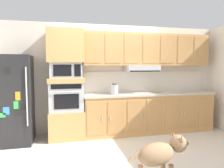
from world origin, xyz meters
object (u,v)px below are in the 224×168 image
microwave (66,70)px  electric_kettle (114,89)px  refrigerator (12,100)px  screwdriver (158,92)px  built_in_oven (66,96)px  dog (161,153)px

microwave → electric_kettle: size_ratio=2.68×
refrigerator → screwdriver: (3.20, 0.14, 0.05)m
refrigerator → microwave: bearing=3.7°
screwdriver → electric_kettle: (-1.11, -0.12, 0.10)m
built_in_oven → microwave: size_ratio=1.09×
microwave → electric_kettle: 1.13m
refrigerator → built_in_oven: bearing=3.7°
built_in_oven → dog: built_in_oven is taller
built_in_oven → microwave: microwave is taller
microwave → electric_kettle: bearing=-2.6°
built_in_oven → electric_kettle: (1.04, -0.05, 0.13)m
microwave → built_in_oven: bearing=179.2°
refrigerator → dog: refrigerator is taller
electric_kettle → dog: 2.16m
screwdriver → electric_kettle: 1.12m
screwdriver → dog: bearing=-114.3°
built_in_oven → microwave: 0.56m
refrigerator → dog: (2.22, -2.05, -0.47)m
electric_kettle → refrigerator: bearing=-179.4°
built_in_oven → screwdriver: 2.15m
screwdriver → refrigerator: bearing=-177.6°
dog → built_in_oven: bearing=106.4°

